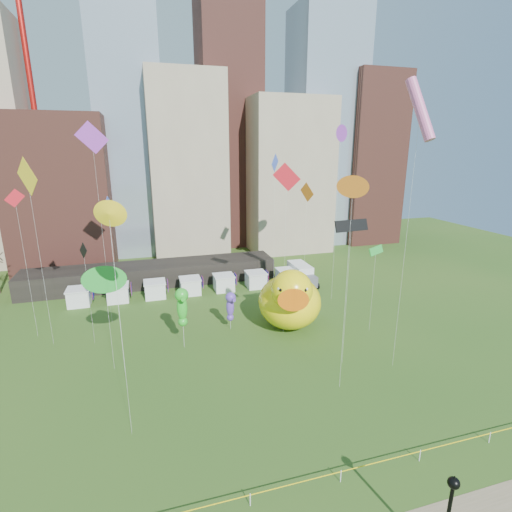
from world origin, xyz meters
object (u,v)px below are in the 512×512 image
object	(u,v)px
small_duck	(300,301)
seahorse_green	(182,304)
box_truck	(301,274)
big_duck	(290,299)
lamppost	(449,512)
seahorse_purple	(230,304)

from	to	relation	value
small_duck	seahorse_green	xyz separation A→B (m)	(-15.65, -5.39, 3.60)
small_duck	box_truck	bearing A→B (deg)	83.55
big_duck	lamppost	size ratio (longest dim) A/B	1.98
lamppost	box_truck	xyz separation A→B (m)	(9.99, 41.80, -1.94)
small_duck	seahorse_purple	bearing A→B (deg)	-148.33
lamppost	small_duck	bearing A→B (deg)	80.04
seahorse_purple	lamppost	size ratio (longest dim) A/B	0.83
seahorse_green	seahorse_purple	size ratio (longest dim) A/B	1.45
small_duck	lamppost	bearing A→B (deg)	-82.85
big_duck	seahorse_purple	size ratio (longest dim) A/B	2.39
small_duck	box_truck	size ratio (longest dim) A/B	0.63
seahorse_green	seahorse_purple	distance (m)	6.64
small_duck	seahorse_purple	distance (m)	10.39
big_duck	seahorse_purple	world-z (taller)	big_duck
small_duck	lamppost	world-z (taller)	lamppost
seahorse_green	small_duck	bearing A→B (deg)	16.29
seahorse_purple	big_duck	bearing A→B (deg)	-26.77
big_duck	seahorse_green	distance (m)	12.71
small_duck	seahorse_purple	size ratio (longest dim) A/B	0.94
big_duck	seahorse_purple	xyz separation A→B (m)	(-6.82, 1.47, -0.42)
big_duck	seahorse_green	size ratio (longest dim) A/B	1.64
small_duck	seahorse_green	size ratio (longest dim) A/B	0.64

